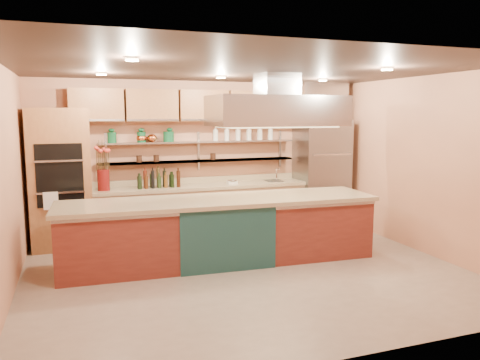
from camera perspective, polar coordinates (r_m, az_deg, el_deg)
name	(u,v)px	position (r m, az deg, el deg)	size (l,w,h in m)	color
floor	(247,273)	(6.70, 0.91, -11.25)	(6.00, 5.00, 0.02)	gray
ceiling	(248,69)	(6.35, 0.96, 13.42)	(6.00, 5.00, 0.02)	black
wall_back	(201,158)	(8.75, -4.80, 2.75)	(6.00, 0.04, 2.80)	tan
wall_front	(348,208)	(4.16, 13.09, -3.34)	(6.00, 0.04, 2.80)	tan
wall_left	(4,185)	(6.03, -26.85, -0.49)	(0.04, 5.00, 2.80)	tan
wall_right	(426,165)	(7.93, 21.70, 1.66)	(0.04, 5.00, 2.80)	tan
oven_stack	(61,179)	(8.18, -21.03, 0.10)	(0.95, 0.64, 2.30)	#955E36
refrigerator	(321,173)	(9.34, 9.89, 0.83)	(0.95, 0.72, 2.10)	gray
back_counter	(203,210)	(8.59, -4.54, -3.66)	(3.84, 0.64, 0.93)	tan
wall_shelf_lower	(200,161)	(8.61, -4.90, 2.33)	(3.60, 0.26, 0.03)	#A3A5A9
wall_shelf_upper	(200,142)	(8.59, -4.93, 4.65)	(3.60, 0.26, 0.03)	#A3A5A9
upper_cabinets	(203,106)	(8.54, -4.57, 9.00)	(4.60, 0.36, 0.55)	#955E36
range_hood	(277,111)	(7.14, 4.47, 8.39)	(2.00, 1.00, 0.45)	#A3A5A9
ceiling_downlights	(243,72)	(6.54, 0.33, 13.01)	(4.00, 2.80, 0.02)	#FFE5A5
island	(220,230)	(7.04, -2.43, -6.14)	(4.60, 1.00, 0.96)	maroon
flower_vase	(104,180)	(8.16, -16.30, -0.01)	(0.20, 0.20, 0.35)	#5B0E0D
oil_bottle_cluster	(159,180)	(8.27, -9.86, -0.04)	(0.79, 0.23, 0.26)	black
kitchen_scale	(232,181)	(8.60, -0.97, -0.14)	(0.17, 0.13, 0.10)	silver
bar_faucet	(276,174)	(9.02, 4.45, 0.68)	(0.03, 0.03, 0.24)	white
copper_kettle	(152,138)	(8.41, -10.69, 5.05)	(0.18, 0.18, 0.14)	#C7612E
green_canister	(168,137)	(8.45, -8.83, 5.25)	(0.15, 0.15, 0.18)	#0E4324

